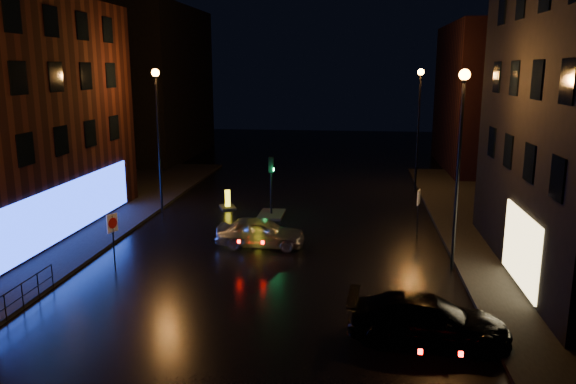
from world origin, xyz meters
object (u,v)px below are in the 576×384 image
(road_sign_left, at_px, (113,228))
(bollard_near, at_px, (258,240))
(dark_sedan, at_px, (428,320))
(road_sign_right, at_px, (418,201))
(silver_hatchback, at_px, (261,232))
(traffic_signal, at_px, (271,207))
(bollard_far, at_px, (228,204))

(road_sign_left, bearing_deg, bollard_near, 57.89)
(dark_sedan, xyz_separation_m, road_sign_right, (0.86, 11.77, 1.05))
(dark_sedan, height_order, road_sign_right, road_sign_right)
(silver_hatchback, height_order, road_sign_right, road_sign_right)
(traffic_signal, relative_size, road_sign_left, 1.43)
(bollard_near, relative_size, bollard_far, 0.81)
(silver_hatchback, relative_size, dark_sedan, 0.84)
(bollard_near, xyz_separation_m, road_sign_right, (7.85, 2.63, 1.57))
(silver_hatchback, distance_m, bollard_near, 0.63)
(bollard_near, bearing_deg, road_sign_left, -161.89)
(bollard_far, bearing_deg, bollard_near, -88.62)
(silver_hatchback, relative_size, bollard_near, 3.41)
(bollard_near, height_order, road_sign_left, road_sign_left)
(silver_hatchback, distance_m, road_sign_right, 8.28)
(silver_hatchback, height_order, bollard_near, silver_hatchback)
(bollard_near, bearing_deg, dark_sedan, -70.53)
(traffic_signal, bearing_deg, road_sign_left, -119.17)
(bollard_near, bearing_deg, silver_hatchback, -78.72)
(dark_sedan, distance_m, road_sign_left, 13.57)
(traffic_signal, distance_m, dark_sedan, 16.35)
(traffic_signal, xyz_separation_m, road_sign_left, (-5.34, -9.56, 1.30))
(traffic_signal, relative_size, bollard_far, 2.25)
(dark_sedan, distance_m, bollard_near, 11.52)
(bollard_far, height_order, road_sign_left, road_sign_left)
(dark_sedan, xyz_separation_m, bollard_far, (-10.10, 16.08, -0.48))
(silver_hatchback, xyz_separation_m, dark_sedan, (6.81, -8.83, 0.01))
(bollard_near, bearing_deg, road_sign_right, 0.58)
(bollard_far, bearing_deg, road_sign_left, -125.25)
(dark_sedan, bearing_deg, traffic_signal, 30.20)
(bollard_far, bearing_deg, silver_hatchback, -88.39)
(road_sign_left, bearing_deg, silver_hatchback, 54.84)
(silver_hatchback, bearing_deg, dark_sedan, -141.43)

